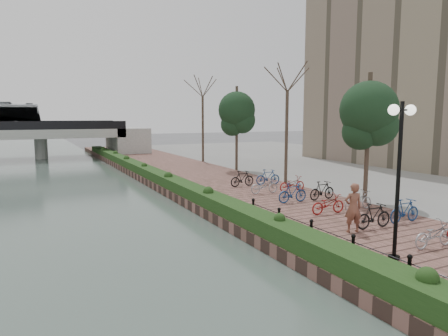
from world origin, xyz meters
TOP-DOWN VIEW (x-y plane):
  - ground at (0.00, 0.00)m, footprint 220.00×220.00m
  - promenade at (4.00, 17.50)m, footprint 8.00×75.00m
  - inland_pavement at (20.00, 17.50)m, footprint 24.00×75.00m
  - hedge at (0.60, 20.00)m, footprint 1.10×56.00m
  - chain_fence at (1.40, 2.00)m, footprint 0.10×14.10m
  - lamppost at (2.57, 2.47)m, footprint 1.02×0.32m
  - pedestrian at (3.52, 5.22)m, footprint 0.78×0.63m
  - bicycle_parking at (5.50, 9.12)m, footprint 2.40×14.69m
  - street_trees at (8.00, 12.68)m, footprint 3.20×37.12m

SIDE VIEW (x-z plane):
  - ground at x=0.00m, z-range 0.00..0.00m
  - promenade at x=4.00m, z-range 0.00..0.50m
  - inland_pavement at x=20.00m, z-range 0.00..0.50m
  - hedge at x=0.60m, z-range 0.50..1.10m
  - chain_fence at x=1.40m, z-range 0.50..1.20m
  - bicycle_parking at x=5.50m, z-range 0.47..1.47m
  - pedestrian at x=3.52m, z-range 0.50..2.37m
  - street_trees at x=8.00m, z-range 0.29..7.09m
  - lamppost at x=2.57m, z-range 1.56..6.33m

